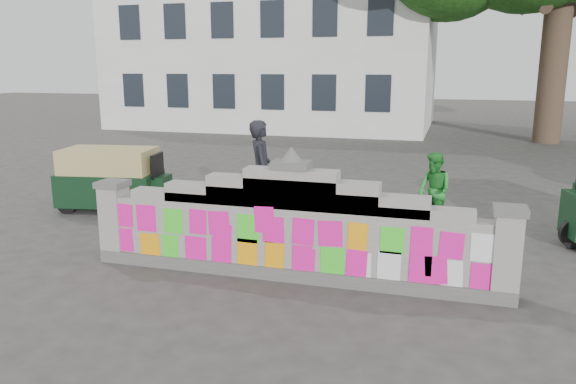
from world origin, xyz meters
name	(u,v)px	position (x,y,z in m)	size (l,w,h in m)	color
ground	(291,278)	(0.00, 0.00, 0.00)	(100.00, 100.00, 0.00)	#383533
parapet_wall	(291,230)	(0.00, -0.01, 0.75)	(6.48, 0.44, 2.01)	#4C4C49
building	(280,50)	(-7.00, 21.98, 4.01)	(16.00, 10.00, 8.90)	silver
cyclist_bike	(261,202)	(-1.27, 2.28, 0.56)	(0.75, 2.14, 1.12)	black
cyclist_rider	(261,183)	(-1.27, 2.28, 0.95)	(0.69, 0.46, 1.90)	black
pedestrian	(434,190)	(1.94, 3.45, 0.75)	(0.73, 0.57, 1.50)	#258A2E
rickshaw_left	(113,178)	(-4.97, 2.89, 0.71)	(2.56, 1.48, 1.38)	black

